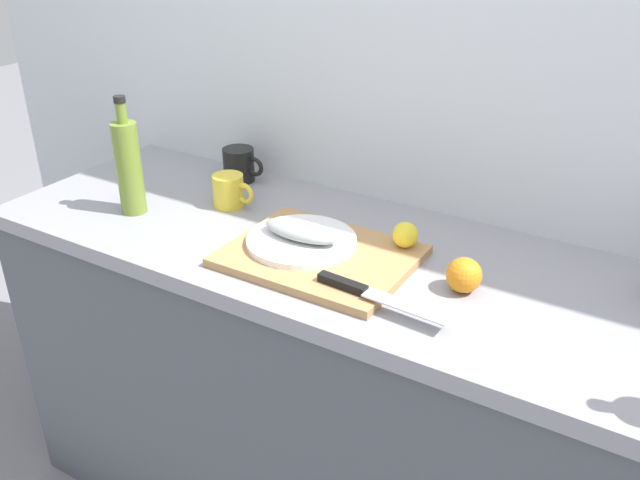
# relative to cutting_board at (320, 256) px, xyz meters

# --- Properties ---
(back_wall) EXTENTS (3.20, 0.05, 2.50)m
(back_wall) POSITION_rel_cutting_board_xyz_m (0.13, 0.40, 0.34)
(back_wall) COLOR silver
(back_wall) RESTS_ON ground_plane
(kitchen_counter) EXTENTS (2.00, 0.60, 0.90)m
(kitchen_counter) POSITION_rel_cutting_board_xyz_m (0.13, 0.07, -0.46)
(kitchen_counter) COLOR #4C5159
(kitchen_counter) RESTS_ON ground_plane
(cutting_board) EXTENTS (0.40, 0.32, 0.02)m
(cutting_board) POSITION_rel_cutting_board_xyz_m (0.00, 0.00, 0.00)
(cutting_board) COLOR tan
(cutting_board) RESTS_ON kitchen_counter
(white_plate) EXTENTS (0.25, 0.25, 0.01)m
(white_plate) POSITION_rel_cutting_board_xyz_m (-0.06, 0.01, 0.02)
(white_plate) COLOR white
(white_plate) RESTS_ON cutting_board
(fish_fillet) EXTENTS (0.19, 0.08, 0.04)m
(fish_fillet) POSITION_rel_cutting_board_xyz_m (-0.06, 0.01, 0.04)
(fish_fillet) COLOR #999E99
(fish_fillet) RESTS_ON white_plate
(chef_knife) EXTENTS (0.29, 0.05, 0.02)m
(chef_knife) POSITION_rel_cutting_board_xyz_m (0.17, -0.11, 0.02)
(chef_knife) COLOR silver
(chef_knife) RESTS_ON cutting_board
(lemon_0) EXTENTS (0.06, 0.06, 0.06)m
(lemon_0) POSITION_rel_cutting_board_xyz_m (0.15, 0.12, 0.04)
(lemon_0) COLOR yellow
(lemon_0) RESTS_ON cutting_board
(olive_oil_bottle) EXTENTS (0.06, 0.06, 0.30)m
(olive_oil_bottle) POSITION_rel_cutting_board_xyz_m (-0.54, -0.03, 0.11)
(olive_oil_bottle) COLOR olive
(olive_oil_bottle) RESTS_ON kitchen_counter
(coffee_mug_0) EXTENTS (0.13, 0.09, 0.09)m
(coffee_mug_0) POSITION_rel_cutting_board_xyz_m (-0.44, 0.28, 0.04)
(coffee_mug_0) COLOR black
(coffee_mug_0) RESTS_ON kitchen_counter
(coffee_mug_2) EXTENTS (0.12, 0.08, 0.09)m
(coffee_mug_2) POSITION_rel_cutting_board_xyz_m (-0.35, 0.13, 0.03)
(coffee_mug_2) COLOR yellow
(coffee_mug_2) RESTS_ON kitchen_counter
(orange_1) EXTENTS (0.07, 0.07, 0.07)m
(orange_1) POSITION_rel_cutting_board_xyz_m (0.32, 0.04, 0.03)
(orange_1) COLOR orange
(orange_1) RESTS_ON kitchen_counter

